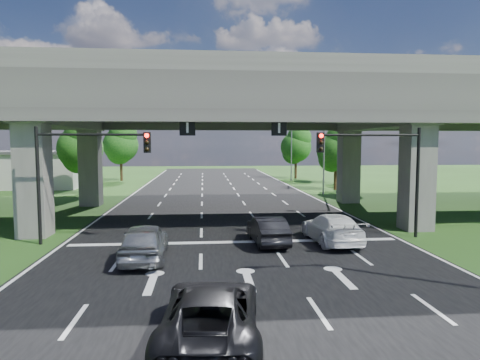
{
  "coord_description": "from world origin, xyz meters",
  "views": [
    {
      "loc": [
        -1.66,
        -18.33,
        5.14
      ],
      "look_at": [
        0.58,
        7.66,
        2.92
      ],
      "focal_mm": 32.0,
      "sensor_mm": 36.0,
      "label": 1
    }
  ],
  "objects": [
    {
      "name": "tree_right_mid",
      "position": [
        16.05,
        36.0,
        4.17
      ],
      "size": [
        3.91,
        3.9,
        6.76
      ],
      "color": "black",
      "rests_on": "ground"
    },
    {
      "name": "car_dark",
      "position": [
        1.59,
        3.0,
        0.73
      ],
      "size": [
        1.75,
        4.35,
        1.41
      ],
      "primitive_type": "imported",
      "rotation": [
        0.0,
        0.0,
        3.2
      ],
      "color": "black",
      "rests_on": "road"
    },
    {
      "name": "tree_right_near",
      "position": [
        13.05,
        28.0,
        4.5
      ],
      "size": [
        4.2,
        4.2,
        7.28
      ],
      "color": "black",
      "rests_on": "ground"
    },
    {
      "name": "road",
      "position": [
        0.0,
        10.0,
        0.01
      ],
      "size": [
        18.0,
        120.0,
        0.03
      ],
      "primitive_type": "cube",
      "color": "black",
      "rests_on": "ground"
    },
    {
      "name": "streetlight_far",
      "position": [
        10.1,
        24.0,
        5.85
      ],
      "size": [
        3.38,
        0.25,
        10.0
      ],
      "color": "gray",
      "rests_on": "ground"
    },
    {
      "name": "overpass",
      "position": [
        0.0,
        12.0,
        7.92
      ],
      "size": [
        80.0,
        15.0,
        10.0
      ],
      "color": "#363431",
      "rests_on": "ground"
    },
    {
      "name": "signal_right",
      "position": [
        7.82,
        3.94,
        4.19
      ],
      "size": [
        5.76,
        0.54,
        6.0
      ],
      "color": "black",
      "rests_on": "ground"
    },
    {
      "name": "tree_right_far",
      "position": [
        12.05,
        44.0,
        4.82
      ],
      "size": [
        4.5,
        4.5,
        7.8
      ],
      "color": "black",
      "rests_on": "ground"
    },
    {
      "name": "car_silver",
      "position": [
        -4.27,
        0.43,
        0.84
      ],
      "size": [
        2.03,
        4.82,
        1.63
      ],
      "primitive_type": "imported",
      "rotation": [
        0.0,
        0.0,
        3.17
      ],
      "color": "#999CA0",
      "rests_on": "road"
    },
    {
      "name": "tree_left_far",
      "position": [
        -12.95,
        42.0,
        5.14
      ],
      "size": [
        4.8,
        4.8,
        8.32
      ],
      "color": "black",
      "rests_on": "ground"
    },
    {
      "name": "tree_left_near",
      "position": [
        -13.95,
        26.0,
        4.82
      ],
      "size": [
        4.5,
        4.5,
        7.8
      ],
      "color": "black",
      "rests_on": "ground"
    },
    {
      "name": "tree_left_mid",
      "position": [
        -16.95,
        34.0,
        4.17
      ],
      "size": [
        3.91,
        3.9,
        6.76
      ],
      "color": "black",
      "rests_on": "ground"
    },
    {
      "name": "car_white",
      "position": [
        4.95,
        3.0,
        0.77
      ],
      "size": [
        2.34,
        5.23,
        1.49
      ],
      "primitive_type": "imported",
      "rotation": [
        0.0,
        0.0,
        3.19
      ],
      "color": "white",
      "rests_on": "road"
    },
    {
      "name": "car_trailing",
      "position": [
        -1.5,
        -7.63,
        0.77
      ],
      "size": [
        2.87,
        5.5,
        1.48
      ],
      "primitive_type": "imported",
      "rotation": [
        0.0,
        0.0,
        3.06
      ],
      "color": "black",
      "rests_on": "road"
    },
    {
      "name": "streetlight_beyond",
      "position": [
        10.1,
        40.0,
        5.85
      ],
      "size": [
        3.38,
        0.25,
        10.0
      ],
      "color": "gray",
      "rests_on": "ground"
    },
    {
      "name": "signal_left",
      "position": [
        -7.82,
        3.94,
        4.19
      ],
      "size": [
        5.76,
        0.54,
        6.0
      ],
      "color": "black",
      "rests_on": "ground"
    },
    {
      "name": "ground",
      "position": [
        0.0,
        0.0,
        0.0
      ],
      "size": [
        160.0,
        160.0,
        0.0
      ],
      "primitive_type": "plane",
      "color": "#224215",
      "rests_on": "ground"
    }
  ]
}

